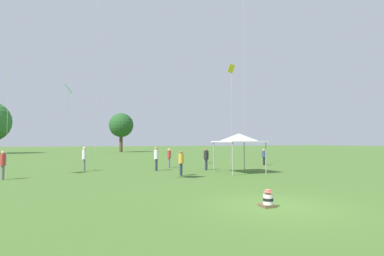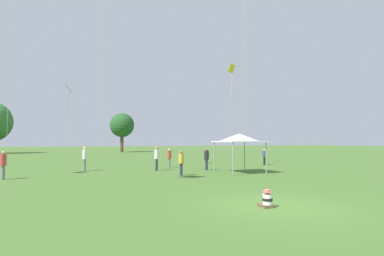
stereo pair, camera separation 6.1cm
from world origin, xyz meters
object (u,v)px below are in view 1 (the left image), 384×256
person_standing_5 (206,157)px  canopy_tent (239,138)px  person_standing_1 (3,162)px  person_standing_3 (156,156)px  seated_toddler (268,200)px  person_standing_0 (264,156)px  distant_tree_1 (121,125)px  kite_0 (231,73)px  person_standing_6 (181,161)px  person_standing_2 (84,156)px  kite_2 (68,91)px  person_standing_4 (169,156)px

person_standing_5 → canopy_tent: bearing=74.8°
person_standing_1 → person_standing_3: bearing=-142.9°
seated_toddler → person_standing_0: (10.87, 15.37, 0.66)m
canopy_tent → distant_tree_1: 47.60m
canopy_tent → kite_0: 10.66m
person_standing_1 → person_standing_6: bearing=-164.6°
canopy_tent → kite_0: size_ratio=0.31×
person_standing_2 → person_standing_5: size_ratio=1.08×
person_standing_5 → person_standing_6: 4.25m
person_standing_5 → kite_2: kite_2 is taller
canopy_tent → distant_tree_1: bearing=91.2°
canopy_tent → distant_tree_1: (-1.01, 47.47, 3.35)m
person_standing_6 → kite_0: kite_0 is taller
person_standing_2 → kite_2: kite_2 is taller
seated_toddler → person_standing_3: (-0.09, 13.85, 0.86)m
person_standing_2 → canopy_tent: size_ratio=0.60×
person_standing_6 → distant_tree_1: distant_tree_1 is taller
person_standing_0 → seated_toddler: bearing=136.0°
person_standing_0 → canopy_tent: bearing=123.0°
kite_2 → distant_tree_1: size_ratio=0.88×
person_standing_6 → kite_0: 13.77m
person_standing_3 → canopy_tent: 6.44m
person_standing_2 → person_standing_4: 6.84m
person_standing_0 → person_standing_5: (-7.20, -2.49, 0.11)m
canopy_tent → kite_2: kite_2 is taller
canopy_tent → person_standing_5: bearing=115.3°
seated_toddler → person_standing_4: 16.07m
person_standing_0 → person_standing_6: 11.64m
person_standing_3 → person_standing_4: size_ratio=1.12×
person_standing_1 → seated_toddler: bearing=155.4°
person_standing_5 → canopy_tent: size_ratio=0.56×
person_standing_4 → kite_2: bearing=-18.5°
person_standing_6 → kite_0: size_ratio=0.16×
person_standing_6 → distant_tree_1: 47.94m
person_standing_4 → canopy_tent: (3.37, -5.86, 1.49)m
person_standing_4 → kite_2: kite_2 is taller
person_standing_0 → kite_0: kite_0 is taller
person_standing_4 → kite_2: 11.32m
kite_2 → distant_tree_1: 37.86m
seated_toddler → person_standing_3: 13.88m
seated_toddler → person_standing_5: bearing=77.6°
person_standing_0 → person_standing_6: bearing=108.7°
person_standing_6 → canopy_tent: canopy_tent is taller
person_standing_1 → distant_tree_1: bearing=-81.0°
person_standing_2 → kite_2: (-1.27, 5.66, 5.81)m
distant_tree_1 → seated_toddler: bearing=-93.9°
kite_2 → person_standing_4: bearing=-66.8°
person_standing_2 → person_standing_6: person_standing_2 is taller
person_standing_4 → kite_0: 10.89m
canopy_tent → person_standing_3: bearing=143.5°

